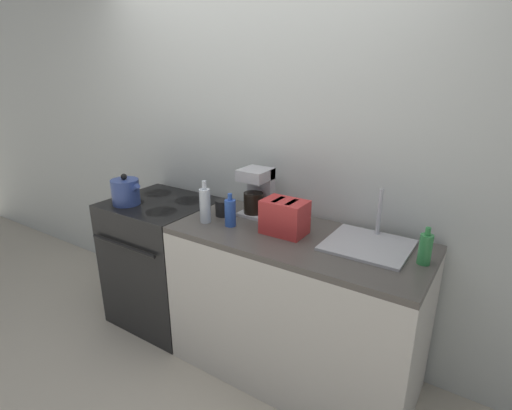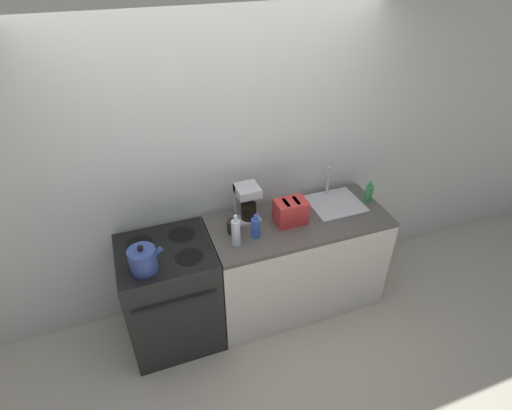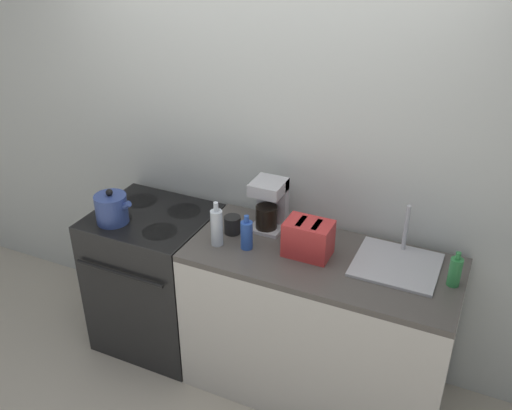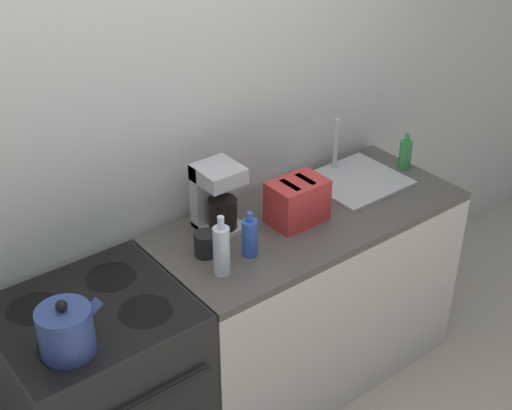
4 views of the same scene
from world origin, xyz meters
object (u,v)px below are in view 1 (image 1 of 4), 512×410
Objects in this scene: bottle_blue at (230,212)px; bottle_clear at (205,205)px; cup_black at (223,208)px; bottle_green at (425,249)px; kettle at (126,192)px; coffee_maker at (257,191)px; stove at (164,260)px; toaster at (285,217)px.

bottle_clear reaches higher than bottle_blue.
cup_black is (0.02, 0.15, -0.06)m from bottle_clear.
kettle is at bearing -173.90° from bottle_green.
coffee_maker is 1.59× the size of bottle_green.
bottle_green is at bearing 1.58° from stove.
kettle is at bearing -164.82° from cup_black.
coffee_maker reaches higher than bottle_green.
stove is 0.78m from bottle_clear.
coffee_maker is (0.86, 0.34, 0.07)m from kettle.
toaster is 0.75m from bottle_green.
kettle is 1.25× the size of bottle_green.
bottle_blue is at bearing -37.64° from cup_black.
bottle_green is (1.92, 0.21, -0.01)m from kettle.
stove is 0.88m from bottle_blue.
kettle reaches higher than bottle_green.
toaster is at bearing 0.18° from stove.
stove is at bearing 167.86° from bottle_clear.
toaster is at bearing -30.59° from coffee_maker.
coffee_maker is at bearing 14.47° from stove.
bottle_clear is (-0.49, -0.12, 0.01)m from toaster.
toaster is (1.17, 0.16, 0.01)m from kettle.
toaster is at bearing 13.29° from bottle_clear.
bottle_blue is at bearing 11.77° from bottle_clear.
stove is 1.16m from toaster.
coffee_maker is 0.25m from cup_black.
bottle_clear is at bearing -122.16° from coffee_maker.
bottle_blue is (-0.02, -0.26, -0.07)m from coffee_maker.
bottle_clear is (0.52, -0.11, 0.57)m from stove.
cup_black is at bearing 176.38° from toaster.
stove is at bearing 45.72° from kettle.
kettle reaches higher than toaster.
bottle_green is at bearing 6.72° from bottle_blue.
bottle_blue is at bearing 5.30° from kettle.
coffee_maker is 1.07m from bottle_green.
cup_black is (-0.47, 0.03, -0.05)m from toaster.
bottle_green is (1.77, 0.05, 0.54)m from stove.
toaster is 1.23× the size of bottle_blue.
coffee_maker is at bearing 57.84° from bottle_clear.
stove is 3.94× the size of kettle.
kettle reaches higher than bottle_blue.
bottle_blue is at bearing -94.55° from coffee_maker.
stove is at bearing -165.53° from coffee_maker.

